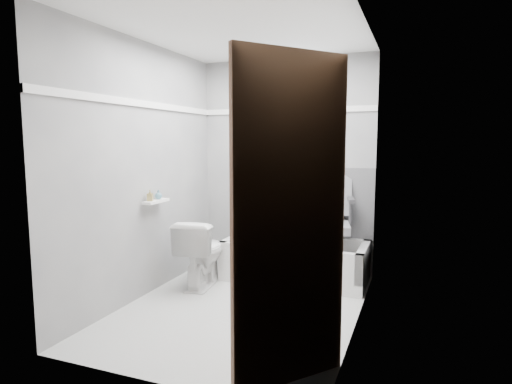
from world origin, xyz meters
The scene contains 19 objects.
floor centered at (0.00, 0.00, 0.00)m, with size 2.60×2.60×0.00m, color silver.
ceiling centered at (0.00, 0.00, 2.40)m, with size 2.60×2.60×0.00m, color silver.
wall_back centered at (0.00, 1.30, 1.20)m, with size 2.00×0.02×2.40m, color slate.
wall_front centered at (0.00, -1.30, 1.20)m, with size 2.00×0.02×2.40m, color slate.
wall_left centered at (-1.00, 0.00, 1.20)m, with size 0.02×2.60×2.40m, color slate.
wall_right centered at (1.00, 0.00, 1.20)m, with size 0.02×2.60×2.40m, color slate.
bathtub centered at (0.23, 0.93, 0.21)m, with size 1.50×0.70×0.42m, color silver, non-canonical shape.
office_chair centered at (0.51, 0.96, 0.68)m, with size 0.64×0.64×1.12m, color #5B5B60, non-canonical shape.
toilet centered at (-0.62, 0.41, 0.34)m, with size 0.39×0.69×0.68m, color white.
door centered at (0.98, -1.28, 1.00)m, with size 0.78×0.78×2.00m, color #563120, non-canonical shape.
window centered at (0.25, 1.29, 2.02)m, with size 0.66×0.04×0.40m, color black, non-canonical shape.
backerboard centered at (0.25, 1.29, 0.80)m, with size 1.50×0.02×0.78m, color #4C4C4F.
trim_back centered at (0.00, 1.29, 1.82)m, with size 2.00×0.02×0.06m, color white.
trim_left centered at (-0.99, 0.00, 1.82)m, with size 0.02×2.60×0.06m, color white.
pole centered at (0.07, 1.06, 1.05)m, with size 0.02×0.02×1.95m, color white.
shelf centered at (-0.93, 0.08, 0.90)m, with size 0.10×0.32×0.03m, color white.
soap_bottle_a centered at (-0.94, 0.00, 0.97)m, with size 0.05×0.05×0.11m, color olive.
soap_bottle_b centered at (-0.94, 0.14, 0.96)m, with size 0.07×0.07×0.09m, color teal.
faucet centered at (-0.20, 1.27, 0.55)m, with size 0.26×0.10×0.16m, color silver, non-canonical shape.
Camera 1 is at (1.43, -3.39, 1.48)m, focal length 30.00 mm.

